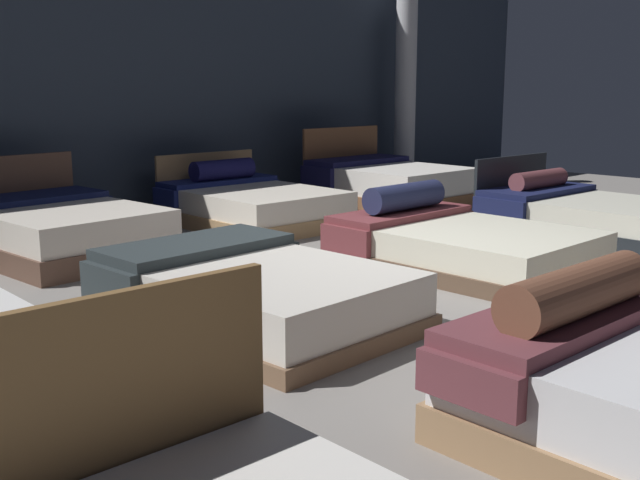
{
  "coord_description": "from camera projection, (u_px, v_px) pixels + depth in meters",
  "views": [
    {
      "loc": [
        -4.48,
        -3.75,
        1.62
      ],
      "look_at": [
        -0.11,
        0.71,
        0.36
      ],
      "focal_mm": 43.11,
      "sensor_mm": 36.0,
      "label": 1
    }
  ],
  "objects": [
    {
      "name": "bed_7",
      "position": [
        582.0,
        213.0,
        8.56
      ],
      "size": [
        1.63,
        2.17,
        0.79
      ],
      "rotation": [
        0.0,
        0.0,
        -0.04
      ],
      "color": "black",
      "rests_on": "ground_plane"
    },
    {
      "name": "support_pillar",
      "position": [
        406.0,
        76.0,
        12.34
      ],
      "size": [
        0.34,
        0.34,
        3.5
      ],
      "primitive_type": "cylinder",
      "color": "silver",
      "rests_on": "ground_plane"
    },
    {
      "name": "bed_9",
      "position": [
        58.0,
        230.0,
        7.38
      ],
      "size": [
        1.61,
        2.04,
        0.91
      ],
      "rotation": [
        0.0,
        0.0,
        0.06
      ],
      "color": "brown",
      "rests_on": "ground_plane"
    },
    {
      "name": "ground_plane",
      "position": [
        393.0,
        297.0,
        6.02
      ],
      "size": [
        18.0,
        18.0,
        0.02
      ],
      "primitive_type": "cube",
      "color": "gray"
    },
    {
      "name": "bed_11",
      "position": [
        387.0,
        184.0,
        10.58
      ],
      "size": [
        1.67,
        2.0,
        1.02
      ],
      "rotation": [
        0.0,
        0.0,
        -0.02
      ],
      "color": "brown",
      "rests_on": "ground_plane"
    },
    {
      "name": "showroom_back_wall",
      "position": [
        83.0,
        73.0,
        9.04
      ],
      "size": [
        18.0,
        0.06,
        3.5
      ],
      "primitive_type": "cube",
      "color": "#333D4C",
      "rests_on": "ground_plane"
    },
    {
      "name": "bed_6",
      "position": [
        459.0,
        244.0,
        6.93
      ],
      "size": [
        1.61,
        2.16,
        0.7
      ],
      "rotation": [
        0.0,
        0.0,
        0.0
      ],
      "color": "brown",
      "rests_on": "ground_plane"
    },
    {
      "name": "bed_10",
      "position": [
        251.0,
        204.0,
        9.05
      ],
      "size": [
        1.61,
        2.07,
        0.79
      ],
      "rotation": [
        0.0,
        0.0,
        -0.03
      ],
      "color": "#9B774F",
      "rests_on": "ground_plane"
    },
    {
      "name": "bed_5",
      "position": [
        252.0,
        291.0,
        5.32
      ],
      "size": [
        1.56,
        2.12,
        0.48
      ],
      "rotation": [
        0.0,
        0.0,
        0.03
      ],
      "color": "brown",
      "rests_on": "ground_plane"
    }
  ]
}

